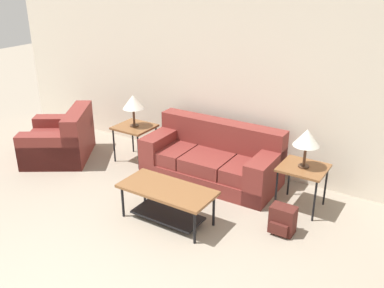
{
  "coord_description": "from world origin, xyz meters",
  "views": [
    {
      "loc": [
        2.62,
        -1.58,
        2.92
      ],
      "look_at": [
        -0.07,
        2.66,
        0.8
      ],
      "focal_mm": 40.0,
      "sensor_mm": 36.0,
      "label": 1
    }
  ],
  "objects_px": {
    "coffee_table": "(167,197)",
    "backpack": "(282,220)",
    "armchair": "(61,141)",
    "couch": "(212,160)",
    "side_table_left": "(135,129)",
    "table_lamp_left": "(133,102)",
    "side_table_right": "(303,171)",
    "table_lamp_right": "(307,138)"
  },
  "relations": [
    {
      "from": "coffee_table",
      "to": "armchair",
      "type": "bearing_deg",
      "value": 166.37
    },
    {
      "from": "table_lamp_right",
      "to": "coffee_table",
      "type": "bearing_deg",
      "value": -136.91
    },
    {
      "from": "side_table_left",
      "to": "table_lamp_left",
      "type": "height_order",
      "value": "table_lamp_left"
    },
    {
      "from": "coffee_table",
      "to": "backpack",
      "type": "xyz_separation_m",
      "value": [
        1.28,
        0.52,
        -0.17
      ]
    },
    {
      "from": "couch",
      "to": "armchair",
      "type": "height_order",
      "value": "couch"
    },
    {
      "from": "side_table_right",
      "to": "table_lamp_right",
      "type": "bearing_deg",
      "value": -135.0
    },
    {
      "from": "couch",
      "to": "table_lamp_right",
      "type": "relative_size",
      "value": 3.93
    },
    {
      "from": "side_table_left",
      "to": "couch",
      "type": "bearing_deg",
      "value": 3.9
    },
    {
      "from": "armchair",
      "to": "couch",
      "type": "bearing_deg",
      "value": 15.0
    },
    {
      "from": "table_lamp_left",
      "to": "couch",
      "type": "bearing_deg",
      "value": 3.9
    },
    {
      "from": "table_lamp_left",
      "to": "backpack",
      "type": "xyz_separation_m",
      "value": [
        2.74,
        -0.66,
        -0.8
      ]
    },
    {
      "from": "armchair",
      "to": "side_table_right",
      "type": "distance_m",
      "value": 3.85
    },
    {
      "from": "armchair",
      "to": "side_table_left",
      "type": "bearing_deg",
      "value": 27.41
    },
    {
      "from": "coffee_table",
      "to": "table_lamp_right",
      "type": "relative_size",
      "value": 2.34
    },
    {
      "from": "coffee_table",
      "to": "table_lamp_right",
      "type": "xyz_separation_m",
      "value": [
        1.26,
        1.18,
        0.63
      ]
    },
    {
      "from": "coffee_table",
      "to": "backpack",
      "type": "height_order",
      "value": "coffee_table"
    },
    {
      "from": "armchair",
      "to": "table_lamp_left",
      "type": "bearing_deg",
      "value": 27.41
    },
    {
      "from": "coffee_table",
      "to": "side_table_right",
      "type": "bearing_deg",
      "value": 43.09
    },
    {
      "from": "couch",
      "to": "side_table_left",
      "type": "height_order",
      "value": "couch"
    },
    {
      "from": "table_lamp_left",
      "to": "table_lamp_right",
      "type": "bearing_deg",
      "value": 0.0
    },
    {
      "from": "coffee_table",
      "to": "backpack",
      "type": "relative_size",
      "value": 3.43
    },
    {
      "from": "armchair",
      "to": "table_lamp_left",
      "type": "height_order",
      "value": "table_lamp_left"
    },
    {
      "from": "couch",
      "to": "backpack",
      "type": "bearing_deg",
      "value": -28.73
    },
    {
      "from": "backpack",
      "to": "coffee_table",
      "type": "bearing_deg",
      "value": -157.99
    },
    {
      "from": "armchair",
      "to": "backpack",
      "type": "relative_size",
      "value": 4.2
    },
    {
      "from": "table_lamp_right",
      "to": "side_table_right",
      "type": "bearing_deg",
      "value": 45.0
    },
    {
      "from": "side_table_right",
      "to": "table_lamp_left",
      "type": "distance_m",
      "value": 2.75
    },
    {
      "from": "backpack",
      "to": "armchair",
      "type": "bearing_deg",
      "value": 178.49
    },
    {
      "from": "coffee_table",
      "to": "side_table_right",
      "type": "xyz_separation_m",
      "value": [
        1.26,
        1.18,
        0.19
      ]
    },
    {
      "from": "side_table_left",
      "to": "backpack",
      "type": "xyz_separation_m",
      "value": [
        2.74,
        -0.66,
        -0.36
      ]
    },
    {
      "from": "side_table_right",
      "to": "couch",
      "type": "bearing_deg",
      "value": 176.11
    },
    {
      "from": "armchair",
      "to": "side_table_left",
      "type": "distance_m",
      "value": 1.24
    },
    {
      "from": "couch",
      "to": "armchair",
      "type": "distance_m",
      "value": 2.53
    },
    {
      "from": "side_table_left",
      "to": "table_lamp_left",
      "type": "xyz_separation_m",
      "value": [
        0.0,
        -0.0,
        0.44
      ]
    },
    {
      "from": "side_table_right",
      "to": "table_lamp_left",
      "type": "relative_size",
      "value": 1.16
    },
    {
      "from": "side_table_left",
      "to": "side_table_right",
      "type": "relative_size",
      "value": 1.0
    },
    {
      "from": "side_table_left",
      "to": "armchair",
      "type": "bearing_deg",
      "value": -152.59
    },
    {
      "from": "side_table_left",
      "to": "table_lamp_right",
      "type": "relative_size",
      "value": 1.16
    },
    {
      "from": "backpack",
      "to": "table_lamp_left",
      "type": "bearing_deg",
      "value": 166.39
    },
    {
      "from": "armchair",
      "to": "coffee_table",
      "type": "xyz_separation_m",
      "value": [
        2.54,
        -0.62,
        0.05
      ]
    },
    {
      "from": "armchair",
      "to": "table_lamp_right",
      "type": "distance_m",
      "value": 3.9
    },
    {
      "from": "table_lamp_right",
      "to": "backpack",
      "type": "height_order",
      "value": "table_lamp_right"
    }
  ]
}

